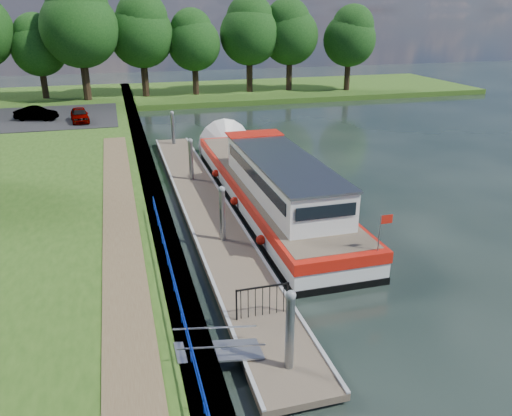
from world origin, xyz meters
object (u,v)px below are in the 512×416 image
object	(u,v)px
car_a	(80,115)
pontoon	(205,208)
car_b	(36,113)
barge	(265,181)

from	to	relation	value
car_a	pontoon	bearing A→B (deg)	-78.16
car_a	car_b	bearing A→B (deg)	147.80
car_a	car_b	size ratio (longest dim) A/B	1.00
car_a	barge	bearing A→B (deg)	-69.18
barge	car_b	size ratio (longest dim) A/B	5.82
barge	car_a	distance (m)	23.67
barge	car_a	world-z (taller)	barge
pontoon	barge	bearing A→B (deg)	13.96
barge	car_a	size ratio (longest dim) A/B	5.81
barge	car_a	bearing A→B (deg)	117.11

